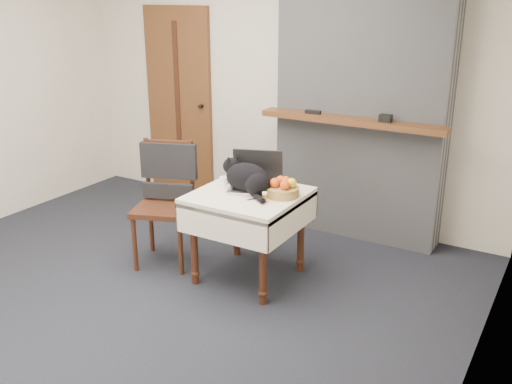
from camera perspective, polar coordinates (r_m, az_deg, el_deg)
ground at (r=4.41m, az=-10.56°, el=-9.74°), size 4.50×4.50×0.00m
room_shell at (r=4.24m, az=-7.86°, el=14.32°), size 4.52×4.01×2.61m
door at (r=6.26m, az=-7.68°, el=8.83°), size 0.82×0.10×2.00m
chimney at (r=5.07m, az=10.56°, el=9.67°), size 1.62×0.48×2.60m
side_table at (r=4.31m, az=-0.75°, el=-1.52°), size 0.78×0.78×0.70m
laptop at (r=4.36m, az=-0.02°, el=1.28°), size 0.47×0.44×0.29m
cat at (r=4.25m, az=-0.78°, el=1.37°), size 0.50×0.34×0.26m
cream_jar at (r=4.40m, az=-3.19°, el=1.02°), size 0.07×0.07×0.08m
pill_bottle at (r=4.07m, az=0.89°, el=-0.52°), size 0.04×0.04×0.08m
fruit_basket at (r=4.20m, az=2.70°, el=0.33°), size 0.25×0.25×0.14m
desk_clutter at (r=4.20m, az=0.91°, el=-0.40°), size 0.11×0.10×0.01m
chair at (r=4.69m, az=-8.92°, el=0.69°), size 0.58×0.57×1.00m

